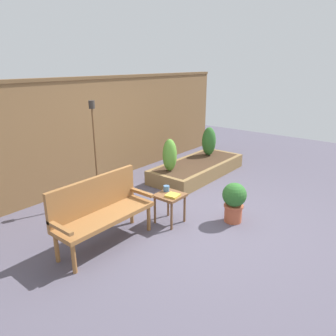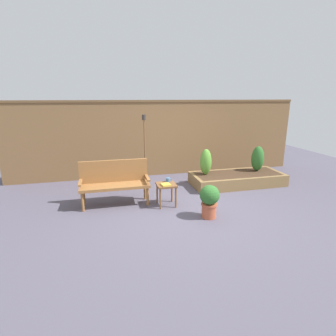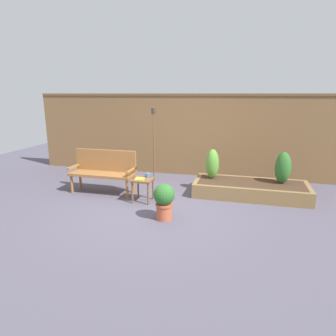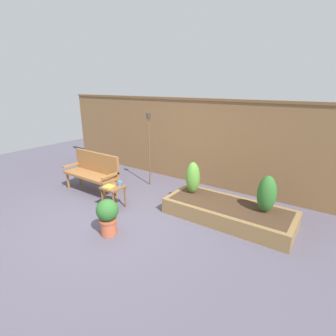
# 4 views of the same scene
# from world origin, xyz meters

# --- Properties ---
(ground_plane) EXTENTS (14.00, 14.00, 0.00)m
(ground_plane) POSITION_xyz_m (0.00, 0.00, 0.00)
(ground_plane) COLOR #514C5B
(fence_back) EXTENTS (8.40, 0.14, 2.16)m
(fence_back) POSITION_xyz_m (0.00, 2.60, 1.09)
(fence_back) COLOR brown
(fence_back) RESTS_ON ground_plane
(garden_bench) EXTENTS (1.44, 0.48, 0.94)m
(garden_bench) POSITION_xyz_m (-1.39, 0.66, 0.54)
(garden_bench) COLOR #936033
(garden_bench) RESTS_ON ground_plane
(side_table) EXTENTS (0.40, 0.40, 0.48)m
(side_table) POSITION_xyz_m (-0.34, 0.29, 0.40)
(side_table) COLOR brown
(side_table) RESTS_ON ground_plane
(cup_on_table) EXTENTS (0.13, 0.09, 0.09)m
(cup_on_table) POSITION_xyz_m (-0.27, 0.41, 0.52)
(cup_on_table) COLOR teal
(cup_on_table) RESTS_ON side_table
(book_on_table) EXTENTS (0.21, 0.21, 0.03)m
(book_on_table) POSITION_xyz_m (-0.37, 0.21, 0.50)
(book_on_table) COLOR gold
(book_on_table) RESTS_ON side_table
(potted_boxwood) EXTENTS (0.38, 0.38, 0.64)m
(potted_boxwood) POSITION_xyz_m (0.32, -0.47, 0.37)
(potted_boxwood) COLOR #B75638
(potted_boxwood) RESTS_ON ground_plane
(raised_planter_bed) EXTENTS (2.40, 1.00, 0.30)m
(raised_planter_bed) POSITION_xyz_m (1.79, 1.20, 0.15)
(raised_planter_bed) COLOR olive
(raised_planter_bed) RESTS_ON ground_plane
(shrub_near_bench) EXTENTS (0.29, 0.29, 0.67)m
(shrub_near_bench) POSITION_xyz_m (0.94, 1.32, 0.63)
(shrub_near_bench) COLOR brown
(shrub_near_bench) RESTS_ON raised_planter_bed
(shrub_far_corner) EXTENTS (0.33, 0.33, 0.68)m
(shrub_far_corner) POSITION_xyz_m (2.43, 1.32, 0.64)
(shrub_far_corner) COLOR brown
(shrub_far_corner) RESTS_ON raised_planter_bed
(tiki_torch) EXTENTS (0.10, 0.10, 1.82)m
(tiki_torch) POSITION_xyz_m (-0.56, 1.76, 1.23)
(tiki_torch) COLOR brown
(tiki_torch) RESTS_ON ground_plane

